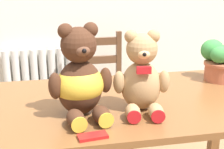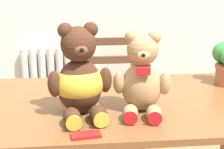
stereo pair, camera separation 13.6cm
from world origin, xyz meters
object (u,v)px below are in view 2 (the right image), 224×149
Objects in this scene: teddy_bear_left at (80,79)px; wooden_chair_behind at (114,97)px; teddy_bear_right at (142,78)px; chocolate_bar at (86,135)px.

wooden_chair_behind is at bearing -113.30° from teddy_bear_left.
teddy_bear_right reaches higher than wooden_chair_behind.
chocolate_bar is (-0.23, -1.22, 0.32)m from wooden_chair_behind.
chocolate_bar is (-0.25, -0.22, -0.15)m from teddy_bear_right.
teddy_bear_right reaches higher than chocolate_bar.
wooden_chair_behind is 2.61× the size of teddy_bear_right.
teddy_bear_left reaches higher than chocolate_bar.
chocolate_bar is at bearing 85.56° from teddy_bear_left.
teddy_bear_right is (0.27, -0.00, -0.00)m from teddy_bear_left.
teddy_bear_left is 1.10× the size of teddy_bear_right.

